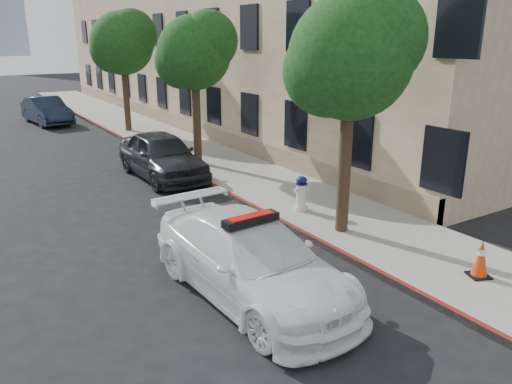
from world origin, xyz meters
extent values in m
plane|color=black|center=(0.00, 0.00, 0.00)|extent=(120.00, 120.00, 0.00)
cube|color=gray|center=(3.60, 10.00, 0.07)|extent=(3.20, 50.00, 0.15)
cube|color=maroon|center=(2.06, 10.00, 0.07)|extent=(0.12, 50.00, 0.15)
cube|color=tan|center=(9.20, 15.00, 5.00)|extent=(8.00, 36.00, 10.00)
cylinder|color=black|center=(2.90, -2.00, 1.80)|extent=(0.30, 0.30, 3.30)
sphere|color=#113310|center=(2.90, -2.00, 4.25)|extent=(2.80, 2.80, 2.80)
sphere|color=#113310|center=(3.30, -2.30, 4.65)|extent=(2.24, 2.24, 2.24)
sphere|color=#113310|center=(2.55, -1.70, 3.95)|extent=(2.10, 2.10, 2.10)
cylinder|color=black|center=(2.90, 6.00, 1.74)|extent=(0.30, 0.30, 3.19)
sphere|color=#113310|center=(2.90, 6.00, 4.14)|extent=(2.60, 2.60, 2.60)
sphere|color=#113310|center=(3.30, 5.70, 4.54)|extent=(2.08, 2.08, 2.08)
sphere|color=#113310|center=(2.55, 6.30, 3.84)|extent=(1.95, 1.95, 1.95)
cylinder|color=black|center=(2.90, 14.00, 1.86)|extent=(0.30, 0.30, 3.41)
sphere|color=#113310|center=(2.90, 14.00, 4.36)|extent=(3.00, 3.00, 3.00)
sphere|color=#113310|center=(3.30, 13.70, 4.76)|extent=(2.40, 2.40, 2.40)
sphere|color=#113310|center=(2.55, 14.30, 4.06)|extent=(2.25, 2.25, 2.25)
imported|color=white|center=(-0.51, -3.32, 0.73)|extent=(2.29, 5.11, 1.45)
cube|color=black|center=(-0.51, -3.32, 1.51)|extent=(1.11, 0.34, 0.14)
cube|color=#A50A07|center=(-0.51, -3.32, 1.57)|extent=(0.91, 0.27, 0.06)
imported|color=black|center=(1.20, 5.29, 0.79)|extent=(1.88, 4.64, 1.58)
imported|color=black|center=(-0.02, 19.12, 0.74)|extent=(2.12, 4.66, 1.48)
cylinder|color=silver|center=(2.95, -0.30, 0.21)|extent=(0.37, 0.37, 0.11)
cylinder|color=silver|center=(2.95, -0.30, 0.58)|extent=(0.27, 0.27, 0.63)
ellipsoid|color=#121450|center=(2.95, -0.30, 1.00)|extent=(0.30, 0.30, 0.21)
cylinder|color=silver|center=(2.95, -0.30, 0.72)|extent=(0.41, 0.21, 0.11)
cylinder|color=silver|center=(2.95, -0.30, 0.72)|extent=(0.16, 0.23, 0.11)
cube|color=black|center=(3.54, -5.33, 0.17)|extent=(0.52, 0.52, 0.03)
cone|color=red|center=(3.54, -5.33, 0.55)|extent=(0.31, 0.31, 0.73)
cylinder|color=white|center=(3.54, -5.33, 0.67)|extent=(0.17, 0.17, 0.11)
camera|label=1|loc=(-4.94, -10.53, 4.69)|focal=35.00mm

